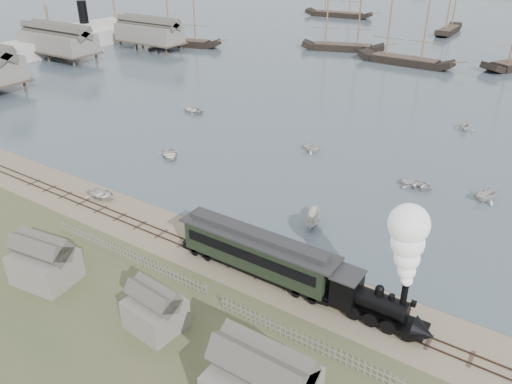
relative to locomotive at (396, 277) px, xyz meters
The scene contains 21 objects.
ground 17.59m from the locomotive, behind, with size 600.00×600.00×0.00m, color gray.
rail_track 17.46m from the locomotive, behind, with size 120.00×1.80×0.16m.
picket_fence_west 24.32m from the locomotive, 167.91° to the right, with size 19.00×0.10×1.20m, color slate, non-canonical shape.
picket_fence_east 8.42m from the locomotive, 128.27° to the right, with size 15.00×0.10×1.20m, color slate, non-canonical shape.
shed_left 29.38m from the locomotive, 157.71° to the right, with size 5.00×4.00×4.10m, color slate, non-canonical shape.
shed_mid 18.49m from the locomotive, 146.02° to the right, with size 4.00×3.50×3.60m, color slate, non-canonical shape.
western_wharf 101.90m from the locomotive, 155.66° to the left, with size 36.00×56.00×8.00m, color slate, non-canonical shape.
locomotive is the anchor object (origin of this frame).
passenger_coach 12.45m from the locomotive, behind, with size 15.18×2.93×3.69m.
beached_dinghy 35.25m from the locomotive, behind, with size 4.01×2.87×0.83m, color silver.
steamship 120.99m from the locomotive, 151.02° to the left, with size 51.95×8.66×11.36m, color silver, non-canonical shape.
rowboat_0 39.35m from the locomotive, 157.76° to the left, with size 3.98×2.84×0.82m, color silver.
rowboat_1 34.74m from the locomotive, 128.00° to the left, with size 2.92×2.52×1.54m, color silver.
rowboat_2 16.04m from the locomotive, 140.00° to the left, with size 3.65×1.37×1.41m, color silver.
rowboat_3 25.38m from the locomotive, 102.93° to the left, with size 3.93×2.81×0.81m, color silver.
rowboat_4 25.90m from the locomotive, 85.90° to the left, with size 3.23×2.79×1.70m, color silver.
rowboat_6 55.66m from the locomotive, 145.87° to the left, with size 4.16×2.97×0.86m, color silver.
rowboat_7 48.23m from the locomotive, 96.76° to the left, with size 3.11×2.69×1.64m, color silver.
schooner_0 110.84m from the locomotive, 139.17° to the left, with size 19.99×4.61×20.00m, color black, non-canonical shape.
schooner_1 101.70m from the locomotive, 116.98° to the left, with size 20.79×4.80×20.00m, color black, non-canonical shape.
schooner_2 89.15m from the locomotive, 108.20° to the left, with size 21.73×5.02×20.00m, color black, non-canonical shape.
Camera 1 is at (24.66, -32.13, 27.04)m, focal length 35.00 mm.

